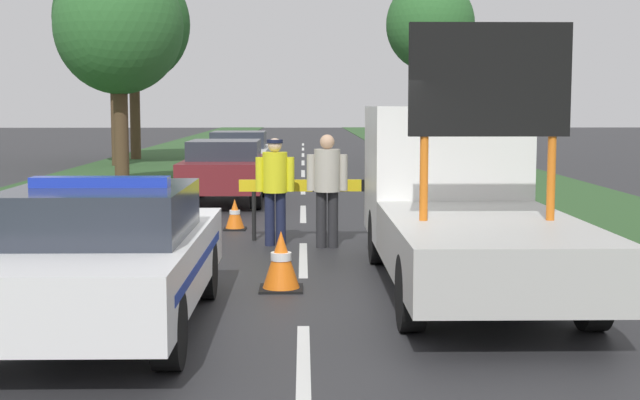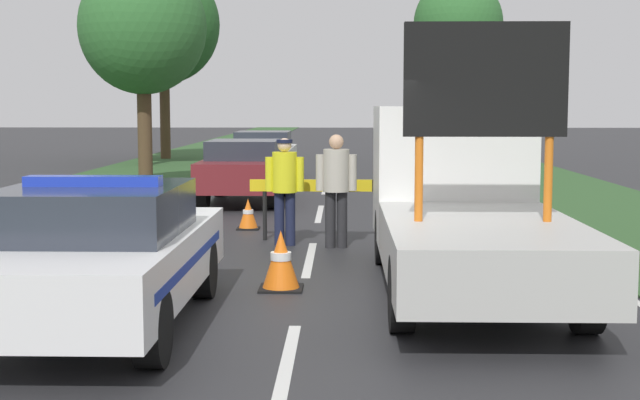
{
  "view_description": "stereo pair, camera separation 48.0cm",
  "coord_description": "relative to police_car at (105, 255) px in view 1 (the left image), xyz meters",
  "views": [
    {
      "loc": [
        0.0,
        -9.59,
        2.24
      ],
      "look_at": [
        0.21,
        1.09,
        1.1
      ],
      "focal_mm": 50.0,
      "sensor_mm": 36.0,
      "label": 1
    },
    {
      "loc": [
        0.48,
        -9.59,
        2.24
      ],
      "look_at": [
        0.21,
        1.09,
        1.1
      ],
      "focal_mm": 50.0,
      "sensor_mm": 36.0,
      "label": 2
    }
  ],
  "objects": [
    {
      "name": "police_car",
      "position": [
        0.0,
        0.0,
        0.0
      ],
      "size": [
        1.91,
        4.58,
        1.55
      ],
      "rotation": [
        0.0,
        0.0,
        -0.03
      ],
      "color": "white",
      "rests_on": "ground"
    },
    {
      "name": "traffic_cone_near_police",
      "position": [
        0.74,
        7.19,
        -0.48
      ],
      "size": [
        0.4,
        0.4,
        0.56
      ],
      "color": "black",
      "rests_on": "ground"
    },
    {
      "name": "traffic_cone_centre_front",
      "position": [
        1.7,
        1.9,
        -0.39
      ],
      "size": [
        0.53,
        0.53,
        0.73
      ],
      "color": "black",
      "rests_on": "ground"
    },
    {
      "name": "queued_car_van_white",
      "position": [
        0.03,
        18.32,
        0.01
      ],
      "size": [
        1.8,
        4.29,
        1.45
      ],
      "rotation": [
        0.0,
        0.0,
        3.14
      ],
      "color": "silver",
      "rests_on": "ground"
    },
    {
      "name": "traffic_cone_behind_barrier",
      "position": [
        -1.0,
        5.72,
        -0.51
      ],
      "size": [
        0.35,
        0.35,
        0.5
      ],
      "color": "black",
      "rests_on": "ground"
    },
    {
      "name": "queued_car_wagon_maroon",
      "position": [
        0.18,
        11.65,
        0.02
      ],
      "size": [
        1.78,
        4.23,
        1.44
      ],
      "rotation": [
        0.0,
        0.0,
        3.14
      ],
      "color": "maroon",
      "rests_on": "ground"
    },
    {
      "name": "pedestrian_civilian",
      "position": [
        2.35,
        5.14,
        0.29
      ],
      "size": [
        0.64,
        0.41,
        1.78
      ],
      "rotation": [
        0.0,
        0.0,
        0.2
      ],
      "color": "#232326",
      "rests_on": "ground"
    },
    {
      "name": "roadside_tree_mid_right",
      "position": [
        -4.87,
        24.12,
        4.59
      ],
      "size": [
        4.37,
        4.37,
        7.66
      ],
      "color": "#4C3823",
      "rests_on": "ground"
    },
    {
      "name": "grass_verge_left",
      "position": [
        -4.08,
        20.81,
        -0.74
      ],
      "size": [
        4.22,
        120.0,
        0.03
      ],
      "color": "#2D5128",
      "rests_on": "ground"
    },
    {
      "name": "grass_verge_right",
      "position": [
        8.03,
        20.81,
        -0.74
      ],
      "size": [
        4.22,
        120.0,
        0.03
      ],
      "color": "#2D5128",
      "rests_on": "ground"
    },
    {
      "name": "roadside_tree_near_left",
      "position": [
        -2.82,
        14.82,
        3.49
      ],
      "size": [
        3.34,
        3.34,
        6.03
      ],
      "color": "#4C3823",
      "rests_on": "ground"
    },
    {
      "name": "roadside_tree_mid_left",
      "position": [
        -4.93,
        28.08,
        4.76
      ],
      "size": [
        4.61,
        4.61,
        7.95
      ],
      "color": "#4C3823",
      "rests_on": "ground"
    },
    {
      "name": "work_truck",
      "position": [
        3.94,
        2.53,
        0.33
      ],
      "size": [
        2.05,
        6.09,
        3.1
      ],
      "rotation": [
        0.0,
        0.0,
        3.12
      ],
      "color": "white",
      "rests_on": "ground"
    },
    {
      "name": "roadside_tree_near_right",
      "position": [
        6.53,
        23.42,
        4.31
      ],
      "size": [
        3.16,
        3.16,
        6.77
      ],
      "color": "#4C3823",
      "rests_on": "ground"
    },
    {
      "name": "road_barrier",
      "position": [
        2.13,
        5.88,
        0.07
      ],
      "size": [
        2.43,
        0.08,
        1.01
      ],
      "rotation": [
        0.0,
        0.0,
        0.01
      ],
      "color": "black",
      "rests_on": "ground"
    },
    {
      "name": "police_officer",
      "position": [
        1.53,
        5.34,
        0.27
      ],
      "size": [
        0.62,
        0.39,
        1.72
      ],
      "rotation": [
        0.0,
        0.0,
        3.53
      ],
      "color": "#191E38",
      "rests_on": "ground"
    },
    {
      "name": "traffic_cone_near_truck",
      "position": [
        4.39,
        6.77,
        -0.47
      ],
      "size": [
        0.41,
        0.41,
        0.57
      ],
      "color": "black",
      "rests_on": "ground"
    },
    {
      "name": "ground_plane",
      "position": [
        1.97,
        0.81,
        -0.75
      ],
      "size": [
        160.0,
        160.0,
        0.0
      ],
      "primitive_type": "plane",
      "color": "#28282B"
    },
    {
      "name": "lane_markings",
      "position": [
        1.97,
        14.46,
        -0.75
      ],
      "size": [
        7.79,
        57.53,
        0.01
      ],
      "color": "silver",
      "rests_on": "ground"
    }
  ]
}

